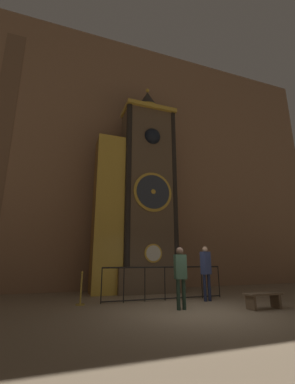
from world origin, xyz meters
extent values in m
plane|color=#847056|center=(0.00, 0.00, 0.00)|extent=(28.00, 28.00, 0.00)
cube|color=#936B4C|center=(0.00, 6.05, 7.09)|extent=(24.00, 0.30, 14.17)
cube|color=brown|center=(0.21, 4.67, 0.55)|extent=(3.00, 1.61, 1.10)
cube|color=brown|center=(0.21, 4.67, 5.00)|extent=(2.40, 1.40, 7.80)
cube|color=gold|center=(0.21, 4.56, 8.80)|extent=(2.59, 1.54, 0.20)
cylinder|color=gold|center=(0.21, 3.94, 1.65)|extent=(0.80, 0.05, 0.80)
cylinder|color=silver|center=(0.21, 3.91, 1.65)|extent=(0.65, 0.03, 0.65)
cylinder|color=gold|center=(0.21, 3.94, 4.38)|extent=(1.84, 0.07, 1.84)
cylinder|color=#2D333D|center=(0.21, 3.89, 4.38)|extent=(1.59, 0.04, 1.59)
cylinder|color=gold|center=(0.21, 3.87, 4.38)|extent=(0.22, 0.03, 0.22)
cube|color=#3A2D21|center=(0.21, 4.46, 7.19)|extent=(1.02, 0.42, 1.02)
sphere|color=black|center=(0.21, 4.04, 7.19)|extent=(0.82, 0.82, 0.82)
cylinder|color=black|center=(-0.93, 4.05, 5.00)|extent=(0.28, 0.28, 7.80)
cylinder|color=black|center=(1.36, 4.05, 5.00)|extent=(0.28, 0.28, 7.80)
cylinder|color=gold|center=(0.21, 4.67, 9.05)|extent=(1.11, 1.11, 0.30)
cone|color=black|center=(0.21, 4.67, 9.67)|extent=(1.05, 1.05, 0.92)
sphere|color=gold|center=(0.21, 4.67, 10.25)|extent=(0.20, 0.20, 0.20)
cube|color=brown|center=(-1.67, 4.72, 3.48)|extent=(1.26, 1.19, 6.96)
cube|color=gold|center=(-1.67, 4.11, 3.48)|extent=(1.33, 0.06, 6.96)
cylinder|color=black|center=(-2.26, 2.26, 0.57)|extent=(0.04, 0.04, 1.14)
cylinder|color=black|center=(-1.50, 2.26, 0.57)|extent=(0.04, 0.04, 1.14)
cylinder|color=black|center=(-0.74, 2.26, 0.57)|extent=(0.04, 0.04, 1.14)
cylinder|color=black|center=(0.01, 2.26, 0.57)|extent=(0.04, 0.04, 1.14)
cylinder|color=black|center=(0.77, 2.26, 0.57)|extent=(0.04, 0.04, 1.14)
cylinder|color=black|center=(1.52, 2.26, 0.57)|extent=(0.04, 0.04, 1.14)
cylinder|color=black|center=(2.28, 2.26, 0.57)|extent=(0.04, 0.04, 1.14)
cylinder|color=black|center=(0.01, 2.26, 1.12)|extent=(4.54, 0.05, 0.05)
cylinder|color=black|center=(0.01, 2.26, 0.06)|extent=(4.54, 0.04, 0.04)
cylinder|color=#213427|center=(-0.34, 0.48, 0.42)|extent=(0.11, 0.11, 0.83)
cylinder|color=#213427|center=(-0.16, 0.48, 0.42)|extent=(0.11, 0.11, 0.83)
cube|color=#385642|center=(-0.25, 0.48, 1.18)|extent=(0.36, 0.26, 0.70)
sphere|color=brown|center=(-0.25, 0.48, 1.63)|extent=(0.22, 0.22, 0.22)
cylinder|color=#1B213A|center=(1.23, 1.59, 0.44)|extent=(0.11, 0.11, 0.88)
cylinder|color=#1B213A|center=(1.41, 1.59, 0.44)|extent=(0.11, 0.11, 0.88)
cube|color=navy|center=(1.32, 1.59, 1.27)|extent=(0.39, 0.32, 0.78)
sphere|color=tan|center=(1.32, 1.59, 1.75)|extent=(0.19, 0.19, 0.19)
cylinder|color=#B28E33|center=(-2.90, 2.26, 0.02)|extent=(0.28, 0.28, 0.04)
cylinder|color=#B28E33|center=(-2.90, 2.26, 0.47)|extent=(0.06, 0.06, 0.94)
sphere|color=#B28E33|center=(-2.90, 2.26, 0.98)|extent=(0.09, 0.09, 0.09)
cube|color=brown|center=(2.06, -0.22, 0.41)|extent=(1.14, 0.40, 0.05)
cube|color=brown|center=(1.60, -0.22, 0.20)|extent=(0.08, 0.36, 0.39)
cube|color=brown|center=(2.51, -0.22, 0.20)|extent=(0.08, 0.36, 0.39)
camera|label=1|loc=(-3.84, -6.65, 1.39)|focal=24.00mm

